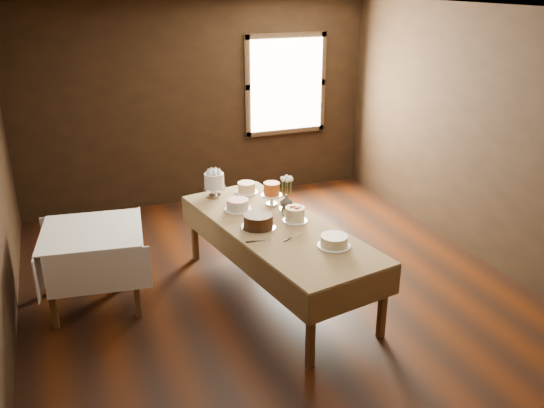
{
  "coord_description": "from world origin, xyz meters",
  "views": [
    {
      "loc": [
        -1.92,
        -4.7,
        3.06
      ],
      "look_at": [
        0.0,
        0.2,
        0.95
      ],
      "focal_mm": 37.61,
      "sensor_mm": 36.0,
      "label": 1
    }
  ],
  "objects_px": {
    "cake_speckled": "(246,188)",
    "cake_server_c": "(258,218)",
    "cake_flowers": "(295,215)",
    "cake_cream": "(334,241)",
    "cake_caramel": "(272,195)",
    "cake_meringue": "(214,186)",
    "cake_chocolate": "(258,221)",
    "cake_server_d": "(281,210)",
    "cake_server_a": "(295,235)",
    "flower_vase": "(286,201)",
    "cake_lattice": "(238,206)",
    "display_table": "(277,231)",
    "cake_server_e": "(263,241)",
    "side_table": "(92,239)"
  },
  "relations": [
    {
      "from": "cake_speckled",
      "to": "cake_server_c",
      "type": "xyz_separation_m",
      "value": [
        -0.13,
        -0.75,
        -0.05
      ]
    },
    {
      "from": "cake_chocolate",
      "to": "display_table",
      "type": "bearing_deg",
      "value": -8.3
    },
    {
      "from": "cake_cream",
      "to": "cake_server_e",
      "type": "xyz_separation_m",
      "value": [
        -0.56,
        0.34,
        -0.05
      ]
    },
    {
      "from": "cake_meringue",
      "to": "cake_cream",
      "type": "height_order",
      "value": "cake_meringue"
    },
    {
      "from": "cake_meringue",
      "to": "cake_server_e",
      "type": "bearing_deg",
      "value": -85.83
    },
    {
      "from": "cake_lattice",
      "to": "display_table",
      "type": "bearing_deg",
      "value": -65.89
    },
    {
      "from": "cake_meringue",
      "to": "cake_server_e",
      "type": "xyz_separation_m",
      "value": [
        0.09,
        -1.29,
        -0.12
      ]
    },
    {
      "from": "display_table",
      "to": "cake_server_d",
      "type": "bearing_deg",
      "value": 61.89
    },
    {
      "from": "cake_cream",
      "to": "cake_chocolate",
      "type": "bearing_deg",
      "value": 127.16
    },
    {
      "from": "cake_speckled",
      "to": "cake_server_d",
      "type": "bearing_deg",
      "value": -74.55
    },
    {
      "from": "cake_meringue",
      "to": "flower_vase",
      "type": "distance_m",
      "value": 0.87
    },
    {
      "from": "cake_speckled",
      "to": "cake_server_a",
      "type": "xyz_separation_m",
      "value": [
        0.05,
        -1.27,
        -0.05
      ]
    },
    {
      "from": "cake_server_d",
      "to": "cake_server_e",
      "type": "distance_m",
      "value": 0.78
    },
    {
      "from": "display_table",
      "to": "cake_meringue",
      "type": "height_order",
      "value": "cake_meringue"
    },
    {
      "from": "cake_server_c",
      "to": "cake_caramel",
      "type": "bearing_deg",
      "value": -86.06
    },
    {
      "from": "cake_server_c",
      "to": "cake_server_d",
      "type": "xyz_separation_m",
      "value": [
        0.31,
        0.12,
        0.0
      ]
    },
    {
      "from": "cake_speckled",
      "to": "cake_server_a",
      "type": "relative_size",
      "value": 1.15
    },
    {
      "from": "cake_flowers",
      "to": "cake_server_a",
      "type": "relative_size",
      "value": 1.06
    },
    {
      "from": "cake_meringue",
      "to": "cake_server_c",
      "type": "distance_m",
      "value": 0.82
    },
    {
      "from": "cake_lattice",
      "to": "cake_flowers",
      "type": "bearing_deg",
      "value": -48.03
    },
    {
      "from": "cake_chocolate",
      "to": "side_table",
      "type": "bearing_deg",
      "value": 163.03
    },
    {
      "from": "flower_vase",
      "to": "cake_lattice",
      "type": "bearing_deg",
      "value": 166.13
    },
    {
      "from": "cake_chocolate",
      "to": "cake_server_d",
      "type": "xyz_separation_m",
      "value": [
        0.38,
        0.33,
        -0.06
      ]
    },
    {
      "from": "cake_meringue",
      "to": "cake_speckled",
      "type": "height_order",
      "value": "cake_meringue"
    },
    {
      "from": "cake_chocolate",
      "to": "cake_server_d",
      "type": "relative_size",
      "value": 1.64
    },
    {
      "from": "cake_server_d",
      "to": "cake_server_e",
      "type": "relative_size",
      "value": 1.0
    },
    {
      "from": "cake_chocolate",
      "to": "cake_speckled",
      "type": "bearing_deg",
      "value": 77.73
    },
    {
      "from": "display_table",
      "to": "cake_server_a",
      "type": "xyz_separation_m",
      "value": [
        0.07,
        -0.29,
        0.06
      ]
    },
    {
      "from": "cake_server_a",
      "to": "cake_server_d",
      "type": "relative_size",
      "value": 1.0
    },
    {
      "from": "cake_meringue",
      "to": "cake_server_c",
      "type": "xyz_separation_m",
      "value": [
        0.23,
        -0.77,
        -0.12
      ]
    },
    {
      "from": "cake_flowers",
      "to": "cake_cream",
      "type": "bearing_deg",
      "value": -81.34
    },
    {
      "from": "cake_caramel",
      "to": "cake_flowers",
      "type": "height_order",
      "value": "cake_caramel"
    },
    {
      "from": "cake_server_a",
      "to": "cake_speckled",
      "type": "bearing_deg",
      "value": 63.93
    },
    {
      "from": "side_table",
      "to": "cake_flowers",
      "type": "bearing_deg",
      "value": -13.46
    },
    {
      "from": "cake_speckled",
      "to": "cake_server_c",
      "type": "relative_size",
      "value": 1.15
    },
    {
      "from": "cake_caramel",
      "to": "cake_server_a",
      "type": "bearing_deg",
      "value": -95.54
    },
    {
      "from": "cake_caramel",
      "to": "cake_server_e",
      "type": "height_order",
      "value": "cake_caramel"
    },
    {
      "from": "cake_chocolate",
      "to": "cake_server_d",
      "type": "bearing_deg",
      "value": 41.12
    },
    {
      "from": "cake_flowers",
      "to": "flower_vase",
      "type": "relative_size",
      "value": 1.76
    },
    {
      "from": "side_table",
      "to": "flower_vase",
      "type": "relative_size",
      "value": 7.35
    },
    {
      "from": "cake_server_a",
      "to": "cake_cream",
      "type": "bearing_deg",
      "value": -83.59
    },
    {
      "from": "cake_meringue",
      "to": "cake_chocolate",
      "type": "distance_m",
      "value": 1.0
    },
    {
      "from": "display_table",
      "to": "cake_caramel",
      "type": "relative_size",
      "value": 9.91
    },
    {
      "from": "cake_speckled",
      "to": "cake_flowers",
      "type": "bearing_deg",
      "value": -78.86
    },
    {
      "from": "cake_lattice",
      "to": "cake_flowers",
      "type": "xyz_separation_m",
      "value": [
        0.44,
        -0.49,
        0.02
      ]
    },
    {
      "from": "cake_meringue",
      "to": "cake_server_a",
      "type": "bearing_deg",
      "value": -72.07
    },
    {
      "from": "cake_flowers",
      "to": "flower_vase",
      "type": "height_order",
      "value": "cake_flowers"
    },
    {
      "from": "cake_meringue",
      "to": "cake_server_a",
      "type": "height_order",
      "value": "cake_meringue"
    },
    {
      "from": "side_table",
      "to": "cake_server_e",
      "type": "xyz_separation_m",
      "value": [
        1.48,
        -0.78,
        0.07
      ]
    },
    {
      "from": "cake_lattice",
      "to": "cake_server_c",
      "type": "xyz_separation_m",
      "value": [
        0.12,
        -0.29,
        -0.05
      ]
    }
  ]
}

